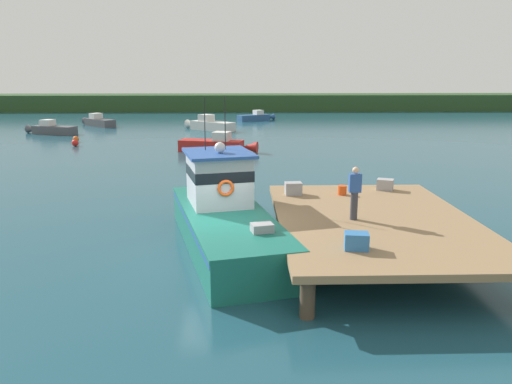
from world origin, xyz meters
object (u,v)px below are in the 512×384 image
at_px(crate_stack_near_edge, 385,185).
at_px(mooring_buoy_spare_mooring, 75,143).
at_px(moored_boat_mid_harbor, 98,122).
at_px(moored_boat_far_right, 217,145).
at_px(mooring_buoy_channel_marker, 76,139).
at_px(moored_boat_far_left, 209,125).
at_px(bait_bucket, 342,190).
at_px(moored_boat_near_channel, 51,129).
at_px(crate_single_far, 293,189).
at_px(main_fishing_boat, 223,214).
at_px(crate_stack_mid_dock, 357,241).
at_px(moored_boat_off_the_point, 256,117).
at_px(deckhand_by_the_boat, 355,192).

distance_m(crate_stack_near_edge, mooring_buoy_spare_mooring, 27.53).
bearing_deg(crate_stack_near_edge, moored_boat_mid_harbor, 120.54).
xyz_separation_m(crate_stack_near_edge, moored_boat_far_right, (-7.30, 17.24, -0.91)).
bearing_deg(moored_boat_mid_harbor, moored_boat_far_right, -53.25).
bearing_deg(mooring_buoy_channel_marker, moored_boat_far_left, 38.65).
bearing_deg(moored_boat_far_right, bait_bucket, -72.95).
distance_m(bait_bucket, moored_boat_near_channel, 36.20).
distance_m(crate_single_far, moored_boat_far_left, 32.35).
bearing_deg(bait_bucket, moored_boat_mid_harbor, 117.86).
relative_size(crate_stack_near_edge, moored_boat_far_left, 0.11).
xyz_separation_m(main_fishing_boat, crate_stack_mid_dock, (3.52, -3.97, 0.41)).
height_order(crate_single_far, mooring_buoy_channel_marker, crate_single_far).
bearing_deg(moored_boat_near_channel, main_fishing_boat, -60.92).
height_order(moored_boat_off_the_point, mooring_buoy_spare_mooring, moored_boat_off_the_point).
bearing_deg(mooring_buoy_channel_marker, moored_boat_near_channel, 126.19).
xyz_separation_m(crate_stack_mid_dock, deckhand_by_the_boat, (0.51, 2.60, 0.64)).
bearing_deg(moored_boat_near_channel, crate_stack_near_edge, -50.66).
bearing_deg(deckhand_by_the_boat, moored_boat_far_left, 100.69).
distance_m(crate_single_far, mooring_buoy_channel_marker, 28.26).
relative_size(bait_bucket, moored_boat_mid_harbor, 0.08).
relative_size(crate_stack_near_edge, moored_boat_mid_harbor, 0.13).
bearing_deg(bait_bucket, moored_boat_far_right, 107.05).
bearing_deg(moored_boat_far_right, crate_stack_mid_dock, -78.73).
height_order(crate_single_far, crate_stack_mid_dock, crate_single_far).
relative_size(moored_boat_far_right, moored_boat_near_channel, 1.11).
distance_m(deckhand_by_the_boat, moored_boat_far_right, 21.79).
bearing_deg(bait_bucket, crate_single_far, 177.89).
distance_m(main_fishing_boat, mooring_buoy_spare_mooring, 26.01).
distance_m(bait_bucket, moored_boat_far_left, 32.74).
bearing_deg(bait_bucket, mooring_buoy_channel_marker, 126.47).
bearing_deg(moored_boat_far_left, main_fishing_boat, -85.59).
relative_size(moored_boat_mid_harbor, mooring_buoy_channel_marker, 9.43).
height_order(deckhand_by_the_boat, moored_boat_far_right, deckhand_by_the_boat).
height_order(main_fishing_boat, crate_single_far, main_fishing_boat).
xyz_separation_m(crate_stack_near_edge, deckhand_by_the_boat, (-2.07, -3.85, 0.65)).
distance_m(crate_stack_mid_dock, moored_boat_off_the_point, 47.69).
xyz_separation_m(deckhand_by_the_boat, mooring_buoy_channel_marker, (-17.15, 26.71, -1.82)).
height_order(crate_stack_near_edge, bait_bucket, crate_stack_near_edge).
xyz_separation_m(crate_single_far, mooring_buoy_spare_mooring, (-14.89, 21.03, -1.17)).
bearing_deg(crate_stack_mid_dock, mooring_buoy_channel_marker, 119.59).
relative_size(crate_single_far, deckhand_by_the_boat, 0.37).
xyz_separation_m(main_fishing_boat, moored_boat_far_left, (-2.60, 33.76, -0.48)).
xyz_separation_m(main_fishing_boat, mooring_buoy_spare_mooring, (-12.38, 22.86, -0.75)).
height_order(crate_stack_mid_dock, mooring_buoy_channel_marker, crate_stack_mid_dock).
distance_m(crate_stack_mid_dock, moored_boat_far_right, 24.18).
relative_size(crate_single_far, moored_boat_off_the_point, 0.13).
xyz_separation_m(moored_boat_near_channel, moored_boat_far_left, (14.58, 2.87, 0.07)).
bearing_deg(crate_stack_near_edge, moored_boat_far_left, 105.55).
xyz_separation_m(bait_bucket, moored_boat_mid_harbor, (-19.16, 36.24, -0.91)).
bearing_deg(deckhand_by_the_boat, crate_stack_mid_dock, -101.02).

